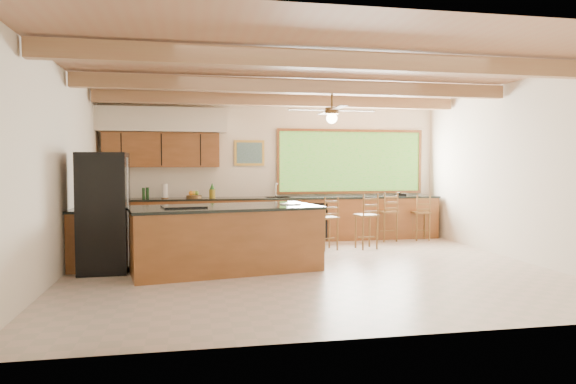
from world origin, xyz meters
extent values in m
plane|color=#BEB19E|center=(0.00, 0.00, 0.00)|extent=(7.20, 7.20, 0.00)
cube|color=silver|center=(0.00, 3.25, 1.50)|extent=(7.20, 0.04, 3.00)
cube|color=silver|center=(0.00, -3.25, 1.50)|extent=(7.20, 0.04, 3.00)
cube|color=silver|center=(-3.60, 0.00, 1.50)|extent=(0.04, 6.50, 3.00)
cube|color=silver|center=(3.60, 0.00, 1.50)|extent=(0.04, 6.50, 3.00)
cube|color=#966A4B|center=(0.00, 0.00, 3.00)|extent=(7.20, 6.50, 0.04)
cube|color=olive|center=(0.00, -1.60, 2.86)|extent=(7.10, 0.15, 0.22)
cube|color=olive|center=(0.00, 0.50, 2.86)|extent=(7.10, 0.15, 0.22)
cube|color=olive|center=(0.00, 2.30, 2.86)|extent=(7.10, 0.15, 0.22)
cube|color=brown|center=(-2.35, 3.06, 1.90)|extent=(2.30, 0.35, 0.70)
cube|color=silver|center=(-2.35, 2.99, 2.50)|extent=(2.60, 0.50, 0.48)
cylinder|color=#FFEABF|center=(-3.05, 2.99, 2.27)|extent=(0.10, 0.10, 0.01)
cylinder|color=#FFEABF|center=(-1.65, 2.99, 2.27)|extent=(0.10, 0.10, 0.01)
cube|color=olive|center=(1.70, 3.22, 1.67)|extent=(3.20, 0.04, 1.30)
cube|color=#BC8F39|center=(-0.55, 3.22, 1.85)|extent=(0.64, 0.03, 0.54)
cube|color=#3B6A57|center=(-0.55, 3.20, 1.85)|extent=(0.54, 0.01, 0.44)
cube|color=brown|center=(0.00, 2.91, 0.44)|extent=(7.00, 0.65, 0.88)
cube|color=black|center=(0.00, 2.91, 0.90)|extent=(7.04, 0.69, 0.04)
cube|color=brown|center=(-3.26, 1.35, 0.44)|extent=(0.65, 2.35, 0.88)
cube|color=black|center=(-3.26, 1.35, 0.90)|extent=(0.69, 2.39, 0.04)
cube|color=black|center=(0.70, 2.58, 0.42)|extent=(0.60, 0.02, 0.78)
cube|color=silver|center=(0.00, 2.91, 0.91)|extent=(0.50, 0.38, 0.03)
cylinder|color=silver|center=(0.00, 3.11, 1.07)|extent=(0.03, 0.03, 0.30)
cylinder|color=silver|center=(0.00, 3.01, 1.20)|extent=(0.03, 0.20, 0.03)
cylinder|color=white|center=(-2.30, 2.96, 1.07)|extent=(0.12, 0.12, 0.29)
cylinder|color=#19401A|center=(-2.71, 2.96, 1.03)|extent=(0.06, 0.06, 0.22)
cylinder|color=#19401A|center=(-2.64, 3.00, 1.03)|extent=(0.06, 0.06, 0.22)
cube|color=black|center=(2.76, 2.88, 0.96)|extent=(0.20, 0.18, 0.08)
cube|color=brown|center=(-1.28, 0.11, 0.46)|extent=(2.92, 1.73, 0.93)
cube|color=black|center=(-1.28, 0.11, 0.95)|extent=(2.97, 1.77, 0.04)
cube|color=black|center=(-1.89, 0.00, 0.98)|extent=(0.69, 0.58, 0.02)
cylinder|color=white|center=(-0.24, 0.26, 0.98)|extent=(0.34, 0.34, 0.02)
cube|color=black|center=(-3.05, 0.26, 0.89)|extent=(0.70, 0.68, 1.78)
cube|color=silver|center=(-2.70, 0.26, 0.89)|extent=(0.02, 0.05, 1.63)
cube|color=brown|center=(0.72, 1.60, 0.61)|extent=(0.45, 0.45, 0.04)
cylinder|color=brown|center=(0.58, 1.46, 0.29)|extent=(0.03, 0.03, 0.59)
cylinder|color=brown|center=(0.87, 1.46, 0.29)|extent=(0.03, 0.03, 0.59)
cylinder|color=brown|center=(0.58, 1.74, 0.29)|extent=(0.03, 0.03, 0.59)
cylinder|color=brown|center=(0.87, 1.74, 0.29)|extent=(0.03, 0.03, 0.59)
cube|color=brown|center=(1.50, 1.60, 0.64)|extent=(0.43, 0.43, 0.04)
cylinder|color=brown|center=(1.35, 1.45, 0.31)|extent=(0.04, 0.04, 0.62)
cylinder|color=brown|center=(1.65, 1.45, 0.31)|extent=(0.04, 0.04, 0.62)
cylinder|color=brown|center=(1.35, 1.75, 0.31)|extent=(0.04, 0.04, 0.62)
cylinder|color=brown|center=(1.65, 1.75, 0.31)|extent=(0.04, 0.04, 0.62)
cube|color=brown|center=(3.01, 2.45, 0.59)|extent=(0.38, 0.38, 0.04)
cylinder|color=brown|center=(2.88, 2.31, 0.28)|extent=(0.03, 0.03, 0.57)
cylinder|color=brown|center=(3.15, 2.31, 0.28)|extent=(0.03, 0.03, 0.57)
cylinder|color=brown|center=(2.88, 2.59, 0.28)|extent=(0.03, 0.03, 0.57)
cylinder|color=brown|center=(3.15, 2.59, 0.28)|extent=(0.03, 0.03, 0.57)
cube|color=brown|center=(2.26, 2.45, 0.62)|extent=(0.40, 0.40, 0.04)
cylinder|color=brown|center=(2.11, 2.30, 0.30)|extent=(0.03, 0.03, 0.60)
cylinder|color=brown|center=(2.41, 2.30, 0.30)|extent=(0.03, 0.03, 0.60)
cylinder|color=brown|center=(2.11, 2.60, 0.30)|extent=(0.03, 0.03, 0.60)
cylinder|color=brown|center=(2.41, 2.60, 0.30)|extent=(0.03, 0.03, 0.60)
camera|label=1|loc=(-1.79, -7.66, 1.59)|focal=32.00mm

